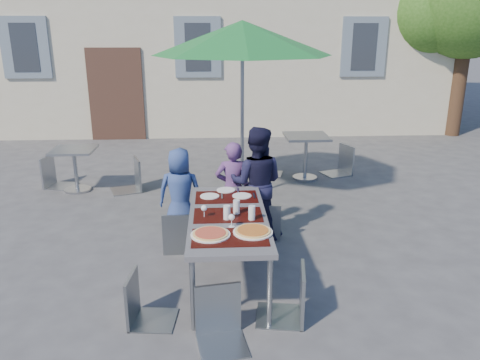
{
  "coord_description": "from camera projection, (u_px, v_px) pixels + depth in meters",
  "views": [
    {
      "loc": [
        0.34,
        -4.06,
        2.56
      ],
      "look_at": [
        0.65,
        1.33,
        0.84
      ],
      "focal_mm": 35.0,
      "sensor_mm": 36.0,
      "label": 1
    }
  ],
  "objects": [
    {
      "name": "cafe_table_1",
      "position": [
        306.0,
        148.0,
        8.34
      ],
      "size": [
        0.75,
        0.75,
        0.81
      ],
      "color": "#A7A8AE",
      "rests_on": "ground"
    },
    {
      "name": "chair_2",
      "position": [
        265.0,
        199.0,
        5.92
      ],
      "size": [
        0.43,
        0.44,
        0.92
      ],
      "color": "gray",
      "rests_on": "ground"
    },
    {
      "name": "cafe_table_0",
      "position": [
        75.0,
        163.0,
        7.73
      ],
      "size": [
        0.68,
        0.68,
        0.72
      ],
      "color": "#A7A8AE",
      "rests_on": "ground"
    },
    {
      "name": "chair_0",
      "position": [
        180.0,
        207.0,
        5.55
      ],
      "size": [
        0.44,
        0.44,
        0.97
      ],
      "color": "gray",
      "rests_on": "ground"
    },
    {
      "name": "bg_chair_r_0",
      "position": [
        130.0,
        155.0,
        7.72
      ],
      "size": [
        0.59,
        0.58,
        1.03
      ],
      "color": "gray",
      "rests_on": "ground"
    },
    {
      "name": "bg_chair_l_0",
      "position": [
        52.0,
        153.0,
        7.92
      ],
      "size": [
        0.52,
        0.52,
        1.02
      ],
      "color": "gray",
      "rests_on": "ground"
    },
    {
      "name": "chair_1",
      "position": [
        228.0,
        204.0,
        5.71
      ],
      "size": [
        0.43,
        0.44,
        0.94
      ],
      "color": "gray",
      "rests_on": "ground"
    },
    {
      "name": "child_0",
      "position": [
        180.0,
        193.0,
        6.0
      ],
      "size": [
        0.6,
        0.42,
        1.17
      ],
      "primitive_type": "imported",
      "rotation": [
        0.0,
        0.0,
        3.06
      ],
      "color": "navy",
      "rests_on": "ground"
    },
    {
      "name": "place_settings",
      "position": [
        226.0,
        194.0,
        5.43
      ],
      "size": [
        0.63,
        0.43,
        0.01
      ],
      "color": "white",
      "rests_on": "dining_table"
    },
    {
      "name": "glassware",
      "position": [
        234.0,
        211.0,
        4.72
      ],
      "size": [
        0.55,
        0.4,
        0.15
      ],
      "color": "silver",
      "rests_on": "dining_table"
    },
    {
      "name": "bg_chair_l_1",
      "position": [
        265.0,
        144.0,
        8.63
      ],
      "size": [
        0.53,
        0.53,
        0.98
      ],
      "color": "gray",
      "rests_on": "ground"
    },
    {
      "name": "tree",
      "position": [
        471.0,
        1.0,
        11.16
      ],
      "size": [
        3.6,
        3.0,
        4.7
      ],
      "color": "#402A1B",
      "rests_on": "ground"
    },
    {
      "name": "chair_5",
      "position": [
        220.0,
        285.0,
        3.91
      ],
      "size": [
        0.47,
        0.47,
        0.92
      ],
      "color": "gray",
      "rests_on": "ground"
    },
    {
      "name": "chair_4",
      "position": [
        292.0,
        263.0,
        4.21
      ],
      "size": [
        0.49,
        0.49,
        0.97
      ],
      "color": "gray",
      "rests_on": "ground"
    },
    {
      "name": "child_2",
      "position": [
        256.0,
        183.0,
        5.93
      ],
      "size": [
        0.78,
        0.55,
        1.45
      ],
      "primitive_type": "imported",
      "rotation": [
        0.0,
        0.0,
        2.92
      ],
      "color": "#161631",
      "rests_on": "ground"
    },
    {
      "name": "ground",
      "position": [
        182.0,
        303.0,
        4.63
      ],
      "size": [
        90.0,
        90.0,
        0.0
      ],
      "primitive_type": "plane",
      "color": "#3F3F41",
      "rests_on": "ground"
    },
    {
      "name": "dining_table",
      "position": [
        228.0,
        220.0,
        4.85
      ],
      "size": [
        0.8,
        1.85,
        0.76
      ],
      "color": "#403F44",
      "rests_on": "ground"
    },
    {
      "name": "chair_3",
      "position": [
        141.0,
        270.0,
        4.18
      ],
      "size": [
        0.44,
        0.43,
        0.9
      ],
      "color": "gray",
      "rests_on": "ground"
    },
    {
      "name": "patio_umbrella",
      "position": [
        242.0,
        39.0,
        6.79
      ],
      "size": [
        2.68,
        2.68,
        2.72
      ],
      "color": "#A7A8AE",
      "rests_on": "ground"
    },
    {
      "name": "bg_chair_r_1",
      "position": [
        343.0,
        142.0,
        8.64
      ],
      "size": [
        0.58,
        0.58,
        1.02
      ],
      "color": "#91989C",
      "rests_on": "ground"
    },
    {
      "name": "pizza_near_left",
      "position": [
        210.0,
        234.0,
        4.34
      ],
      "size": [
        0.37,
        0.37,
        0.03
      ],
      "color": "white",
      "rests_on": "dining_table"
    },
    {
      "name": "child_1",
      "position": [
        233.0,
        189.0,
        6.05
      ],
      "size": [
        0.46,
        0.31,
        1.24
      ],
      "primitive_type": "imported",
      "rotation": [
        0.0,
        0.0,
        3.16
      ],
      "color": "#5C3772",
      "rests_on": "ground"
    },
    {
      "name": "pizza_near_right",
      "position": [
        253.0,
        231.0,
        4.4
      ],
      "size": [
        0.38,
        0.38,
        0.03
      ],
      "color": "white",
      "rests_on": "dining_table"
    }
  ]
}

